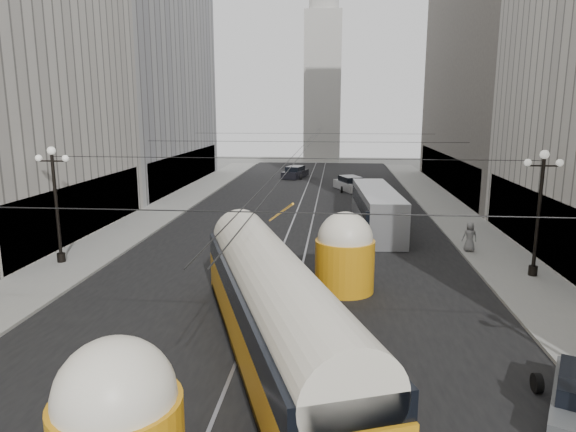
# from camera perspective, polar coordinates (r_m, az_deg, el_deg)

# --- Properties ---
(road) EXTENTS (20.00, 85.00, 0.02)m
(road) POSITION_cam_1_polar(r_m,az_deg,el_deg) (41.52, 1.81, 0.00)
(road) COLOR black
(road) RESTS_ON ground
(sidewalk_left) EXTENTS (4.00, 72.00, 0.15)m
(sidewalk_left) POSITION_cam_1_polar(r_m,az_deg,el_deg) (47.16, -12.62, 1.23)
(sidewalk_left) COLOR gray
(sidewalk_left) RESTS_ON ground
(sidewalk_right) EXTENTS (4.00, 72.00, 0.15)m
(sidewalk_right) POSITION_cam_1_polar(r_m,az_deg,el_deg) (45.85, 17.24, 0.69)
(sidewalk_right) COLOR gray
(sidewalk_right) RESTS_ON ground
(rail_left) EXTENTS (0.12, 85.00, 0.04)m
(rail_left) POSITION_cam_1_polar(r_m,az_deg,el_deg) (41.57, 0.78, 0.02)
(rail_left) COLOR gray
(rail_left) RESTS_ON ground
(rail_right) EXTENTS (0.12, 85.00, 0.04)m
(rail_right) POSITION_cam_1_polar(r_m,az_deg,el_deg) (41.48, 2.85, -0.02)
(rail_right) COLOR gray
(rail_right) RESTS_ON ground
(building_left_far) EXTENTS (12.60, 28.60, 28.60)m
(building_left_far) POSITION_cam_1_polar(r_m,az_deg,el_deg) (60.72, -17.14, 16.78)
(building_left_far) COLOR #999999
(building_left_far) RESTS_ON ground
(building_right_far) EXTENTS (12.60, 32.60, 32.60)m
(building_right_far) POSITION_cam_1_polar(r_m,az_deg,el_deg) (59.26, 23.79, 18.42)
(building_right_far) COLOR #514C47
(building_right_far) RESTS_ON ground
(distant_tower) EXTENTS (6.00, 6.00, 31.36)m
(distant_tower) POSITION_cam_1_polar(r_m,az_deg,el_deg) (88.36, 3.91, 15.94)
(distant_tower) COLOR #B2AFA8
(distant_tower) RESTS_ON ground
(lamppost_left_mid) EXTENTS (1.86, 0.44, 6.37)m
(lamppost_left_mid) POSITION_cam_1_polar(r_m,az_deg,el_deg) (30.51, -24.40, 1.83)
(lamppost_left_mid) COLOR black
(lamppost_left_mid) RESTS_ON sidewalk_left
(lamppost_right_mid) EXTENTS (1.86, 0.44, 6.37)m
(lamppost_right_mid) POSITION_cam_1_polar(r_m,az_deg,el_deg) (28.35, 26.15, 0.99)
(lamppost_right_mid) COLOR black
(lamppost_right_mid) RESTS_ON sidewalk_right
(catenary) EXTENTS (25.00, 72.00, 0.23)m
(catenary) POSITION_cam_1_polar(r_m,az_deg,el_deg) (39.72, 1.95, 8.04)
(catenary) COLOR black
(catenary) RESTS_ON ground
(streetcar) EXTENTS (7.78, 16.75, 3.86)m
(streetcar) POSITION_cam_1_polar(r_m,az_deg,el_deg) (17.72, -1.56, -9.97)
(streetcar) COLOR orange
(streetcar) RESTS_ON ground
(city_bus) EXTENTS (3.10, 11.74, 2.95)m
(city_bus) POSITION_cam_1_polar(r_m,az_deg,el_deg) (36.75, 9.84, 0.86)
(city_bus) COLOR #9B9DA0
(city_bus) RESTS_ON ground
(sedan_white_far) EXTENTS (3.65, 5.24, 1.53)m
(sedan_white_far) POSITION_cam_1_polar(r_m,az_deg,el_deg) (54.91, 6.93, 3.54)
(sedan_white_far) COLOR white
(sedan_white_far) RESTS_ON ground
(sedan_dark_far) EXTENTS (3.21, 5.10, 1.50)m
(sedan_dark_far) POSITION_cam_1_polar(r_m,az_deg,el_deg) (64.72, 0.80, 4.84)
(sedan_dark_far) COLOR black
(sedan_dark_far) RESTS_ON ground
(pedestrian_sidewalk_right) EXTENTS (0.89, 0.57, 1.78)m
(pedestrian_sidewalk_right) POSITION_cam_1_polar(r_m,az_deg,el_deg) (32.35, 19.54, -2.18)
(pedestrian_sidewalk_right) COLOR slate
(pedestrian_sidewalk_right) RESTS_ON sidewalk_right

